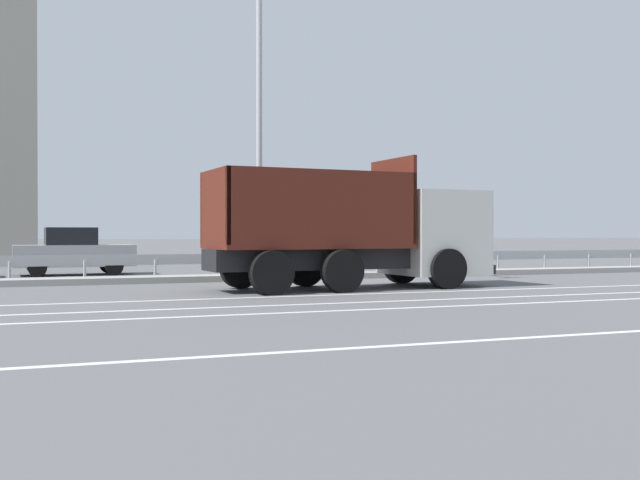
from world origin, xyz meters
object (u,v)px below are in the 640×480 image
object	(u,v)px
street_lamp_1	(260,98)
dump_truck	(383,238)
median_road_sign	(381,237)
parked_car_3	(74,252)

from	to	relation	value
street_lamp_1	dump_truck	bearing A→B (deg)	-59.75
dump_truck	street_lamp_1	distance (m)	6.13
median_road_sign	street_lamp_1	distance (m)	5.93
street_lamp_1	parked_car_3	xyz separation A→B (m)	(-5.14, 5.20, -4.71)
street_lamp_1	parked_car_3	size ratio (longest dim) A/B	2.50
dump_truck	parked_car_3	bearing A→B (deg)	-143.95
median_road_sign	parked_car_3	xyz separation A→B (m)	(-9.31, 4.94, -0.50)
median_road_sign	dump_truck	bearing A→B (deg)	-115.04
dump_truck	median_road_sign	size ratio (longest dim) A/B	3.20
median_road_sign	street_lamp_1	bearing A→B (deg)	-176.39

